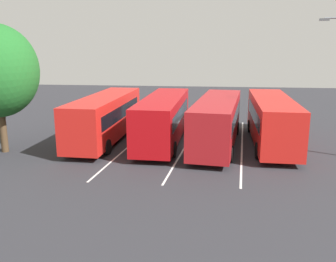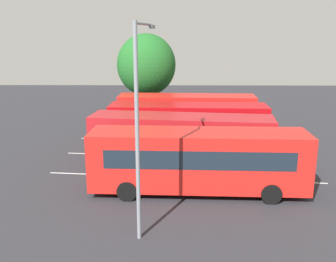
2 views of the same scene
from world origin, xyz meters
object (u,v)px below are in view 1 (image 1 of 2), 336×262
bus_far_left (272,119)px  bus_center_right (163,118)px  bus_far_right (106,116)px  pedestrian (153,113)px  bus_center_left (217,120)px

bus_far_left → bus_center_right: same height
bus_center_right → bus_far_right: same height
bus_center_right → bus_far_left: bearing=-86.2°
bus_far_left → pedestrian: (5.89, 9.22, -0.82)m
bus_far_right → pedestrian: bearing=-20.8°
bus_center_left → pedestrian: 8.67m
bus_far_left → bus_far_right: bearing=92.9°
bus_center_right → bus_far_right: 4.23m
bus_center_left → bus_center_right: (0.56, 3.79, 0.00)m
pedestrian → bus_far_right: bearing=-62.4°
bus_far_right → pedestrian: (6.08, -2.58, -0.82)m
bus_far_left → pedestrian: size_ratio=6.71×
pedestrian → bus_center_left: bearing=-0.3°
bus_center_left → pedestrian: (6.69, 5.44, -0.82)m
bus_far_left → bus_center_right: bearing=93.8°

